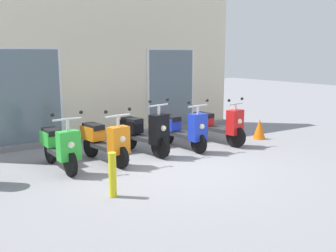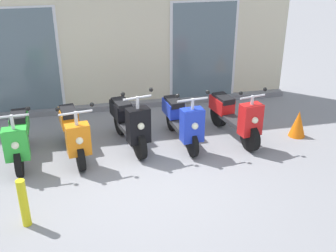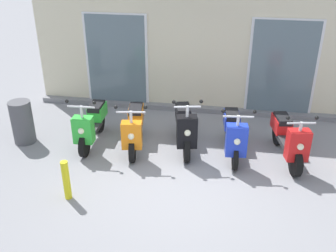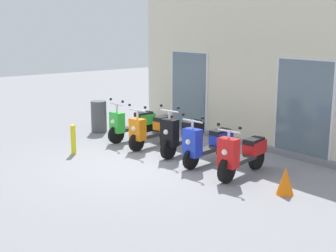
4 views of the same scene
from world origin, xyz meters
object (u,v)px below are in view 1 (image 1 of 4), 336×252
at_px(scooter_orange, 104,140).
at_px(scooter_red, 218,125).
at_px(traffic_cone, 259,129).
at_px(scooter_blue, 183,128).
at_px(scooter_black, 145,132).
at_px(scooter_green, 59,146).
at_px(curb_bollard, 113,175).

distance_m(scooter_orange, scooter_red, 2.99).
xyz_separation_m(scooter_red, traffic_cone, (1.23, -0.21, -0.19)).
relative_size(scooter_blue, traffic_cone, 3.00).
bearing_deg(scooter_orange, scooter_black, 7.43).
height_order(scooter_blue, scooter_red, scooter_blue).
xyz_separation_m(scooter_green, scooter_red, (3.90, 0.01, -0.00)).
bearing_deg(scooter_red, traffic_cone, -9.44).
relative_size(scooter_green, scooter_orange, 1.00).
height_order(scooter_green, scooter_black, scooter_black).
relative_size(scooter_orange, traffic_cone, 2.94).
bearing_deg(scooter_black, traffic_cone, -5.20).
bearing_deg(scooter_green, scooter_orange, -1.71).
xyz_separation_m(scooter_orange, curb_bollard, (-0.68, -1.83, -0.11)).
height_order(scooter_black, curb_bollard, scooter_black).
xyz_separation_m(scooter_orange, scooter_red, (2.99, 0.04, -0.01)).
distance_m(scooter_blue, traffic_cone, 2.28).
relative_size(scooter_black, traffic_cone, 2.93).
bearing_deg(scooter_red, scooter_blue, 179.70).
distance_m(scooter_green, scooter_black, 1.91).
bearing_deg(scooter_green, scooter_red, 0.22).
xyz_separation_m(scooter_red, curb_bollard, (-3.67, -1.88, -0.10)).
bearing_deg(scooter_black, scooter_blue, -4.94).
relative_size(scooter_black, scooter_blue, 0.98).
relative_size(scooter_green, curb_bollard, 2.18).
distance_m(scooter_blue, curb_bollard, 3.25).
bearing_deg(traffic_cone, curb_bollard, -161.19).
height_order(scooter_orange, scooter_red, scooter_red).
height_order(scooter_orange, traffic_cone, scooter_orange).
bearing_deg(scooter_green, curb_bollard, -83.05).
bearing_deg(traffic_cone, scooter_blue, 174.68).
relative_size(scooter_green, scooter_red, 0.93).
relative_size(scooter_black, scooter_red, 0.93).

